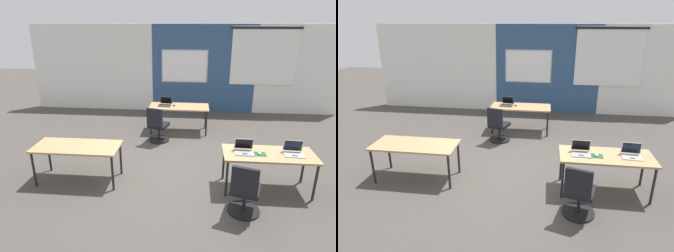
{
  "view_description": "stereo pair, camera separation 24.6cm",
  "coord_description": "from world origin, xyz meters",
  "views": [
    {
      "loc": [
        0.41,
        -5.4,
        2.95
      ],
      "look_at": [
        -0.1,
        0.01,
        0.94
      ],
      "focal_mm": 31.26,
      "sensor_mm": 36.0,
      "label": 1
    },
    {
      "loc": [
        0.66,
        -5.38,
        2.95
      ],
      "look_at": [
        -0.1,
        0.01,
        0.94
      ],
      "focal_mm": 31.26,
      "sensor_mm": 36.0,
      "label": 2
    }
  ],
  "objects": [
    {
      "name": "laptop_near_right_inner",
      "position": [
        1.32,
        -0.6,
        0.77
      ],
      "size": [
        0.34,
        0.3,
        0.23
      ],
      "rotation": [
        0.0,
        0.0,
        -0.02
      ],
      "color": "#9E9EA3",
      "rests_on": "desk_near_right"
    },
    {
      "name": "mouse_far_left",
      "position": [
        -0.13,
        2.2,
        0.74
      ],
      "size": [
        0.07,
        0.11,
        0.03
      ],
      "color": "black",
      "rests_on": "desk_far_center"
    },
    {
      "name": "laptop_far_left",
      "position": [
        -0.38,
        2.23,
        0.77
      ],
      "size": [
        0.37,
        0.36,
        0.23
      ],
      "rotation": [
        0.0,
        0.0,
        -0.15
      ],
      "color": "#333338",
      "rests_on": "desk_far_center"
    },
    {
      "name": "mousepad_near_right_inner",
      "position": [
        1.58,
        -0.65,
        0.72
      ],
      "size": [
        0.22,
        0.19,
        0.0
      ],
      "color": "#23512D",
      "rests_on": "desk_near_right"
    },
    {
      "name": "desk_far_center",
      "position": [
        0.0,
        2.2,
        0.66
      ],
      "size": [
        1.6,
        0.7,
        0.72
      ],
      "color": "tan",
      "rests_on": "ground"
    },
    {
      "name": "desk_near_left",
      "position": [
        -1.75,
        -0.6,
        0.66
      ],
      "size": [
        1.6,
        0.7,
        0.72
      ],
      "color": "tan",
      "rests_on": "ground"
    },
    {
      "name": "desk_near_right",
      "position": [
        1.75,
        -0.6,
        0.66
      ],
      "size": [
        1.6,
        0.7,
        0.72
      ],
      "color": "tan",
      "rests_on": "ground"
    },
    {
      "name": "mouse_near_right_inner",
      "position": [
        1.58,
        -0.65,
        0.74
      ],
      "size": [
        0.07,
        0.11,
        0.03
      ],
      "color": "silver",
      "rests_on": "mousepad_near_right_inner"
    },
    {
      "name": "back_wall_assembly",
      "position": [
        0.05,
        4.19,
        1.41
      ],
      "size": [
        10.0,
        0.27,
        2.8
      ],
      "color": "silver",
      "rests_on": "ground"
    },
    {
      "name": "chair_near_right_inner",
      "position": [
        1.24,
        -1.39,
        0.38
      ],
      "size": [
        0.55,
        0.6,
        0.92
      ],
      "rotation": [
        0.0,
        0.0,
        2.85
      ],
      "color": "black",
      "rests_on": "ground"
    },
    {
      "name": "ground_plane",
      "position": [
        0.0,
        0.0,
        0.0
      ],
      "size": [
        24.0,
        24.0,
        0.0
      ],
      "color": "#47423D"
    },
    {
      "name": "chair_far_left",
      "position": [
        -0.49,
        1.4,
        0.38
      ],
      "size": [
        0.55,
        0.6,
        0.92
      ],
      "rotation": [
        0.0,
        0.0,
        2.86
      ],
      "color": "black",
      "rests_on": "ground"
    },
    {
      "name": "laptop_near_right_end",
      "position": [
        2.16,
        -0.59,
        0.77
      ],
      "size": [
        0.35,
        0.3,
        0.23
      ],
      "rotation": [
        0.0,
        0.0,
        -0.07
      ],
      "color": "#B7B7BC",
      "rests_on": "desk_near_right"
    }
  ]
}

